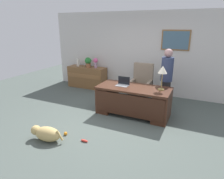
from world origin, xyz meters
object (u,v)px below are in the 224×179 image
desk_lamp (163,71)px  credenza (87,77)px  dog_toy_ball (66,134)px  dog_toy_bone (84,141)px  laptop (123,83)px  vase_with_flowers (96,62)px  dog_lying (46,134)px  armchair (141,85)px  person_standing (166,79)px  vase_empty (78,62)px  potted_plant (88,62)px  desk (133,100)px

desk_lamp → credenza: bearing=154.4°
dog_toy_ball → dog_toy_bone: bearing=-5.3°
credenza → dog_toy_ball: 3.48m
laptop → vase_with_flowers: vase_with_flowers is taller
dog_lying → armchair: bearing=69.5°
person_standing → dog_toy_ball: bearing=-124.2°
vase_empty → potted_plant: size_ratio=0.81×
credenza → desk: bearing=-33.5°
laptop → desk_lamp: size_ratio=0.54×
vase_with_flowers → dog_toy_bone: bearing=-64.4°
person_standing → potted_plant: bearing=165.4°
desk → potted_plant: potted_plant is taller
credenza → desk_lamp: (3.05, -1.46, 0.83)m
dog_toy_bone → laptop: bearing=85.2°
vase_with_flowers → vase_empty: 0.77m
dog_toy_ball → potted_plant: bearing=113.0°
armchair → potted_plant: (-2.22, 0.55, 0.47)m
laptop → desk: bearing=-10.8°
desk → credenza: bearing=146.5°
dog_toy_ball → credenza: bearing=114.0°
desk_lamp → desk: bearing=-171.1°
desk_lamp → dog_toy_ball: 2.65m
desk → vase_empty: vase_empty is taller
laptop → vase_with_flowers: bearing=138.1°
desk_lamp → dog_toy_bone: (-1.13, -1.75, -1.19)m
desk_lamp → vase_with_flowers: 3.05m
desk → vase_empty: (-2.76, 1.57, 0.52)m
potted_plant → laptop: bearing=-37.1°
dog_lying → dog_toy_bone: (0.73, 0.28, -0.13)m
armchair → desk_lamp: 1.39m
person_standing → vase_empty: size_ratio=5.75×
laptop → credenza: bearing=143.8°
laptop → vase_empty: 2.88m
person_standing → laptop: bearing=-143.1°
laptop → vase_with_flowers: (-1.68, 1.51, 0.20)m
laptop → potted_plant: (-2.00, 1.51, 0.17)m
credenza → person_standing: size_ratio=0.87×
armchair → person_standing: size_ratio=0.70×
laptop → dog_lying: bearing=-113.9°
credenza → person_standing: 3.17m
person_standing → laptop: size_ratio=5.23×
desk_lamp → dog_toy_bone: 2.40m
dog_lying → potted_plant: bearing=107.7°
laptop → dog_toy_ball: (-0.65, -1.66, -0.77)m
person_standing → vase_with_flowers: person_standing is taller
dog_toy_bone → credenza: bearing=120.8°
person_standing → vase_empty: person_standing is taller
vase_empty → dog_toy_bone: size_ratio=1.80×
credenza → laptop: (2.06, -1.51, 0.42)m
dog_lying → potted_plant: potted_plant is taller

